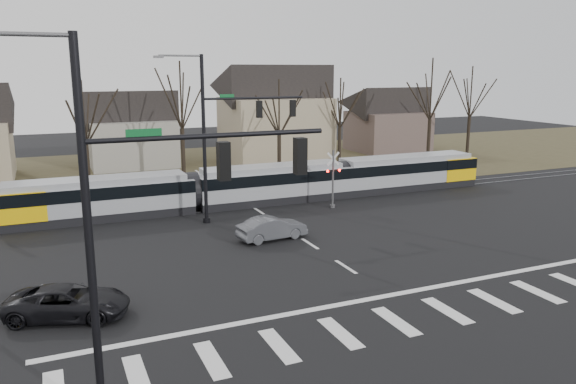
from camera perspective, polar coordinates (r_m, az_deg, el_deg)
name	(u,v)px	position (r m, az deg, el deg)	size (l,w,h in m)	color
ground	(368,281)	(25.83, 8.09, -8.93)	(140.00, 140.00, 0.00)	black
grass_verge	(193,168)	(54.75, -9.66, 2.37)	(140.00, 28.00, 0.01)	#38331E
crosswalk	(422,316)	(22.80, 13.46, -12.13)	(27.00, 2.60, 0.01)	silver
stop_line	(390,295)	(24.43, 10.33, -10.28)	(28.00, 0.35, 0.01)	silver
lane_dashes	(248,204)	(39.70, -4.04, -1.25)	(0.18, 30.00, 0.01)	silver
rail_pair	(249,205)	(39.51, -3.94, -1.28)	(90.00, 1.52, 0.06)	#59595E
tram	(271,182)	(39.97, -1.79, 0.99)	(35.19, 2.61, 2.67)	gray
sedan	(272,228)	(31.42, -1.64, -3.68)	(4.07, 1.81, 1.30)	#4D4F55
suv	(68,302)	(23.38, -21.45, -10.37)	(4.98, 3.48, 1.26)	black
signal_pole_near_left	(152,211)	(15.05, -13.67, -1.93)	(9.28, 0.44, 10.20)	black
signal_pole_far	(229,130)	(34.70, -6.00, 6.29)	(9.28, 0.44, 10.20)	black
rail_crossing_signal	(333,181)	(38.40, 4.59, 1.14)	(1.08, 0.36, 4.00)	#59595B
tree_row	(231,121)	(48.90, -5.86, 7.21)	(59.20, 7.20, 10.00)	black
house_b	(131,125)	(57.20, -15.68, 6.52)	(8.64, 7.56, 7.65)	gray
house_c	(275,110)	(57.83, -1.33, 8.29)	(10.80, 8.64, 10.10)	gray
house_d	(388,117)	(66.73, 10.12, 7.56)	(8.64, 7.56, 7.65)	brown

